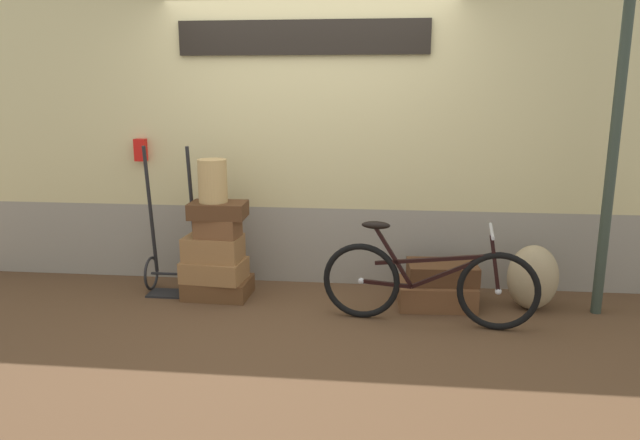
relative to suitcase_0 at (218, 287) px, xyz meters
name	(u,v)px	position (x,y,z in m)	size (l,w,h in m)	color
ground	(298,315)	(0.74, -0.30, -0.11)	(8.78, 5.20, 0.06)	#513823
station_building	(311,133)	(0.75, 0.55, 1.30)	(6.78, 0.74, 2.74)	gray
suitcase_0	(218,287)	(0.00, 0.00, 0.00)	(0.55, 0.41, 0.16)	brown
suitcase_1	(214,270)	(-0.02, -0.03, 0.17)	(0.51, 0.36, 0.18)	olive
suitcase_2	(213,248)	(-0.02, -0.02, 0.36)	(0.47, 0.32, 0.21)	olive
suitcase_3	(218,228)	(0.03, -0.05, 0.54)	(0.35, 0.24, 0.16)	brown
suitcase_4	(218,210)	(0.03, -0.03, 0.69)	(0.47, 0.30, 0.13)	#4C2D19
suitcase_5	(436,294)	(1.86, -0.02, 0.02)	(0.62, 0.43, 0.20)	brown
suitcase_6	(442,272)	(1.91, 0.00, 0.20)	(0.56, 0.37, 0.16)	#4C2D19
wicker_basket	(213,181)	(-0.01, -0.02, 0.94)	(0.24, 0.24, 0.36)	tan
luggage_trolley	(173,260)	(-0.42, 0.08, 0.21)	(0.46, 0.37, 1.29)	black
burlap_sack	(533,277)	(2.63, -0.01, 0.19)	(0.40, 0.34, 0.53)	#9E8966
bicycle	(427,283)	(1.75, -0.42, 0.25)	(1.62, 0.46, 0.78)	black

